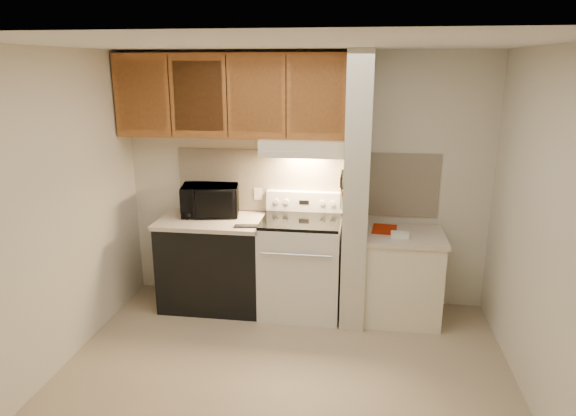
# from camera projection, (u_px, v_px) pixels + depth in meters

# --- Properties ---
(floor) EXTENTS (3.60, 3.60, 0.00)m
(floor) POSITION_uv_depth(u_px,v_px,m) (283.00, 377.00, 4.03)
(floor) COLOR tan
(floor) RESTS_ON ground
(ceiling) EXTENTS (3.60, 3.60, 0.00)m
(ceiling) POSITION_uv_depth(u_px,v_px,m) (282.00, 43.00, 3.35)
(ceiling) COLOR white
(ceiling) RESTS_ON wall_back
(wall_back) EXTENTS (3.60, 2.50, 0.02)m
(wall_back) POSITION_uv_depth(u_px,v_px,m) (305.00, 180.00, 5.12)
(wall_back) COLOR beige
(wall_back) RESTS_ON floor
(wall_left) EXTENTS (0.02, 3.00, 2.50)m
(wall_left) POSITION_uv_depth(u_px,v_px,m) (51.00, 215.00, 3.93)
(wall_left) COLOR beige
(wall_left) RESTS_ON floor
(wall_right) EXTENTS (0.02, 3.00, 2.50)m
(wall_right) POSITION_uv_depth(u_px,v_px,m) (547.00, 237.00, 3.44)
(wall_right) COLOR beige
(wall_right) RESTS_ON floor
(backsplash) EXTENTS (2.60, 0.02, 0.63)m
(backsplash) POSITION_uv_depth(u_px,v_px,m) (305.00, 182.00, 5.11)
(backsplash) COLOR #FFEACA
(backsplash) RESTS_ON wall_back
(range_body) EXTENTS (0.76, 0.65, 0.92)m
(range_body) POSITION_uv_depth(u_px,v_px,m) (301.00, 267.00, 5.00)
(range_body) COLOR silver
(range_body) RESTS_ON floor
(oven_window) EXTENTS (0.50, 0.01, 0.30)m
(oven_window) POSITION_uv_depth(u_px,v_px,m) (297.00, 276.00, 4.69)
(oven_window) COLOR black
(oven_window) RESTS_ON range_body
(oven_handle) EXTENTS (0.65, 0.02, 0.02)m
(oven_handle) POSITION_uv_depth(u_px,v_px,m) (296.00, 255.00, 4.60)
(oven_handle) COLOR silver
(oven_handle) RESTS_ON range_body
(cooktop) EXTENTS (0.74, 0.64, 0.03)m
(cooktop) POSITION_uv_depth(u_px,v_px,m) (301.00, 221.00, 4.88)
(cooktop) COLOR black
(cooktop) RESTS_ON range_body
(range_backguard) EXTENTS (0.76, 0.08, 0.20)m
(range_backguard) POSITION_uv_depth(u_px,v_px,m) (305.00, 201.00, 5.12)
(range_backguard) COLOR silver
(range_backguard) RESTS_ON range_body
(range_display) EXTENTS (0.10, 0.01, 0.04)m
(range_display) POSITION_uv_depth(u_px,v_px,m) (304.00, 202.00, 5.08)
(range_display) COLOR black
(range_display) RESTS_ON range_backguard
(range_knob_left_outer) EXTENTS (0.05, 0.02, 0.05)m
(range_knob_left_outer) POSITION_uv_depth(u_px,v_px,m) (276.00, 201.00, 5.11)
(range_knob_left_outer) COLOR silver
(range_knob_left_outer) RESTS_ON range_backguard
(range_knob_left_inner) EXTENTS (0.05, 0.02, 0.05)m
(range_knob_left_inner) POSITION_uv_depth(u_px,v_px,m) (286.00, 202.00, 5.10)
(range_knob_left_inner) COLOR silver
(range_knob_left_inner) RESTS_ON range_backguard
(range_knob_right_inner) EXTENTS (0.05, 0.02, 0.05)m
(range_knob_right_inner) POSITION_uv_depth(u_px,v_px,m) (322.00, 203.00, 5.05)
(range_knob_right_inner) COLOR silver
(range_knob_right_inner) RESTS_ON range_backguard
(range_knob_right_outer) EXTENTS (0.05, 0.02, 0.05)m
(range_knob_right_outer) POSITION_uv_depth(u_px,v_px,m) (332.00, 203.00, 5.04)
(range_knob_right_outer) COLOR silver
(range_knob_right_outer) RESTS_ON range_backguard
(dishwasher_front) EXTENTS (1.00, 0.63, 0.87)m
(dishwasher_front) POSITION_uv_depth(u_px,v_px,m) (214.00, 264.00, 5.14)
(dishwasher_front) COLOR black
(dishwasher_front) RESTS_ON floor
(left_countertop) EXTENTS (1.04, 0.67, 0.04)m
(left_countertop) POSITION_uv_depth(u_px,v_px,m) (212.00, 221.00, 5.02)
(left_countertop) COLOR beige
(left_countertop) RESTS_ON dishwasher_front
(spoon_rest) EXTENTS (0.25, 0.11, 0.02)m
(spoon_rest) POSITION_uv_depth(u_px,v_px,m) (247.00, 226.00, 4.76)
(spoon_rest) COLOR black
(spoon_rest) RESTS_ON left_countertop
(teal_jar) EXTENTS (0.12, 0.12, 0.11)m
(teal_jar) POSITION_uv_depth(u_px,v_px,m) (185.00, 206.00, 5.25)
(teal_jar) COLOR #2C6A6B
(teal_jar) RESTS_ON left_countertop
(outlet) EXTENTS (0.08, 0.01, 0.12)m
(outlet) POSITION_uv_depth(u_px,v_px,m) (258.00, 194.00, 5.20)
(outlet) COLOR beige
(outlet) RESTS_ON backsplash
(microwave) EXTENTS (0.61, 0.47, 0.31)m
(microwave) POSITION_uv_depth(u_px,v_px,m) (210.00, 200.00, 5.11)
(microwave) COLOR black
(microwave) RESTS_ON left_countertop
(partition_pillar) EXTENTS (0.22, 0.70, 2.50)m
(partition_pillar) POSITION_uv_depth(u_px,v_px,m) (356.00, 190.00, 4.72)
(partition_pillar) COLOR beige
(partition_pillar) RESTS_ON floor
(pillar_trim) EXTENTS (0.01, 0.70, 0.04)m
(pillar_trim) POSITION_uv_depth(u_px,v_px,m) (344.00, 185.00, 4.72)
(pillar_trim) COLOR #9B5A29
(pillar_trim) RESTS_ON partition_pillar
(knife_strip) EXTENTS (0.02, 0.42, 0.04)m
(knife_strip) POSITION_uv_depth(u_px,v_px,m) (343.00, 184.00, 4.67)
(knife_strip) COLOR black
(knife_strip) RESTS_ON partition_pillar
(knife_blade_a) EXTENTS (0.01, 0.03, 0.16)m
(knife_blade_a) POSITION_uv_depth(u_px,v_px,m) (341.00, 199.00, 4.55)
(knife_blade_a) COLOR silver
(knife_blade_a) RESTS_ON knife_strip
(knife_handle_a) EXTENTS (0.02, 0.02, 0.10)m
(knife_handle_a) POSITION_uv_depth(u_px,v_px,m) (341.00, 182.00, 4.50)
(knife_handle_a) COLOR black
(knife_handle_a) RESTS_ON knife_strip
(knife_blade_b) EXTENTS (0.01, 0.04, 0.18)m
(knife_blade_b) POSITION_uv_depth(u_px,v_px,m) (341.00, 198.00, 4.62)
(knife_blade_b) COLOR silver
(knife_blade_b) RESTS_ON knife_strip
(knife_handle_b) EXTENTS (0.02, 0.02, 0.10)m
(knife_handle_b) POSITION_uv_depth(u_px,v_px,m) (342.00, 180.00, 4.59)
(knife_handle_b) COLOR black
(knife_handle_b) RESTS_ON knife_strip
(knife_blade_c) EXTENTS (0.01, 0.04, 0.20)m
(knife_blade_c) POSITION_uv_depth(u_px,v_px,m) (341.00, 197.00, 4.70)
(knife_blade_c) COLOR silver
(knife_blade_c) RESTS_ON knife_strip
(knife_handle_c) EXTENTS (0.02, 0.02, 0.10)m
(knife_handle_c) POSITION_uv_depth(u_px,v_px,m) (342.00, 178.00, 4.65)
(knife_handle_c) COLOR black
(knife_handle_c) RESTS_ON knife_strip
(knife_blade_d) EXTENTS (0.01, 0.04, 0.16)m
(knife_blade_d) POSITION_uv_depth(u_px,v_px,m) (342.00, 193.00, 4.76)
(knife_blade_d) COLOR silver
(knife_blade_d) RESTS_ON knife_strip
(knife_handle_d) EXTENTS (0.02, 0.02, 0.10)m
(knife_handle_d) POSITION_uv_depth(u_px,v_px,m) (342.00, 176.00, 4.74)
(knife_handle_d) COLOR black
(knife_handle_d) RESTS_ON knife_strip
(knife_blade_e) EXTENTS (0.01, 0.04, 0.18)m
(knife_blade_e) POSITION_uv_depth(u_px,v_px,m) (342.00, 191.00, 4.85)
(knife_blade_e) COLOR silver
(knife_blade_e) RESTS_ON knife_strip
(knife_handle_e) EXTENTS (0.02, 0.02, 0.10)m
(knife_handle_e) POSITION_uv_depth(u_px,v_px,m) (343.00, 175.00, 4.81)
(knife_handle_e) COLOR black
(knife_handle_e) RESTS_ON knife_strip
(oven_mitt) EXTENTS (0.03, 0.09, 0.23)m
(oven_mitt) POSITION_uv_depth(u_px,v_px,m) (342.00, 198.00, 4.93)
(oven_mitt) COLOR gray
(oven_mitt) RESTS_ON partition_pillar
(right_cab_base) EXTENTS (0.70, 0.60, 0.81)m
(right_cab_base) POSITION_uv_depth(u_px,v_px,m) (402.00, 278.00, 4.88)
(right_cab_base) COLOR beige
(right_cab_base) RESTS_ON floor
(right_countertop) EXTENTS (0.74, 0.64, 0.04)m
(right_countertop) POSITION_uv_depth(u_px,v_px,m) (404.00, 236.00, 4.77)
(right_countertop) COLOR beige
(right_countertop) RESTS_ON right_cab_base
(red_folder) EXTENTS (0.25, 0.32, 0.01)m
(red_folder) POSITION_uv_depth(u_px,v_px,m) (385.00, 229.00, 4.88)
(red_folder) COLOR #A22004
(red_folder) RESTS_ON right_countertop
(white_box) EXTENTS (0.17, 0.12, 0.04)m
(white_box) POSITION_uv_depth(u_px,v_px,m) (400.00, 235.00, 4.67)
(white_box) COLOR white
(white_box) RESTS_ON right_countertop
(range_hood) EXTENTS (0.78, 0.44, 0.15)m
(range_hood) POSITION_uv_depth(u_px,v_px,m) (303.00, 146.00, 4.81)
(range_hood) COLOR beige
(range_hood) RESTS_ON upper_cabinets
(hood_lip) EXTENTS (0.78, 0.04, 0.06)m
(hood_lip) POSITION_uv_depth(u_px,v_px,m) (301.00, 155.00, 4.62)
(hood_lip) COLOR beige
(hood_lip) RESTS_ON range_hood
(upper_cabinets) EXTENTS (2.18, 0.33, 0.77)m
(upper_cabinets) POSITION_uv_depth(u_px,v_px,m) (231.00, 95.00, 4.82)
(upper_cabinets) COLOR #9B5A29
(upper_cabinets) RESTS_ON wall_back
(cab_door_a) EXTENTS (0.46, 0.01, 0.63)m
(cab_door_a) POSITION_uv_depth(u_px,v_px,m) (142.00, 96.00, 4.78)
(cab_door_a) COLOR #9B5A29
(cab_door_a) RESTS_ON upper_cabinets
(cab_gap_a) EXTENTS (0.01, 0.01, 0.73)m
(cab_gap_a) POSITION_uv_depth(u_px,v_px,m) (170.00, 96.00, 4.74)
(cab_gap_a) COLOR black
(cab_gap_a) RESTS_ON upper_cabinets
(cab_door_b) EXTENTS (0.46, 0.01, 0.63)m
(cab_door_b) POSITION_uv_depth(u_px,v_px,m) (198.00, 96.00, 4.70)
(cab_door_b) COLOR #9B5A29
(cab_door_b) RESTS_ON upper_cabinets
(cab_gap_b) EXTENTS (0.01, 0.01, 0.73)m
(cab_gap_b) POSITION_uv_depth(u_px,v_px,m) (227.00, 97.00, 4.67)
(cab_gap_b) COLOR black
(cab_gap_b) RESTS_ON upper_cabinets
(cab_door_c) EXTENTS (0.46, 0.01, 0.63)m
(cab_door_c) POSITION_uv_depth(u_px,v_px,m) (256.00, 97.00, 4.63)
(cab_door_c) COLOR #9B5A29
(cab_door_c) RESTS_ON upper_cabinets
(cab_gap_c) EXTENTS (0.01, 0.01, 0.73)m
(cab_gap_c) POSITION_uv_depth(u_px,v_px,m) (286.00, 97.00, 4.59)
(cab_gap_c) COLOR black
(cab_gap_c) RESTS_ON upper_cabinets
(cab_door_d) EXTENTS (0.46, 0.01, 0.63)m
(cab_door_d) POSITION_uv_depth(u_px,v_px,m) (316.00, 97.00, 4.56)
(cab_door_d) COLOR #9B5A29
(cab_door_d) RESTS_ON upper_cabinets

